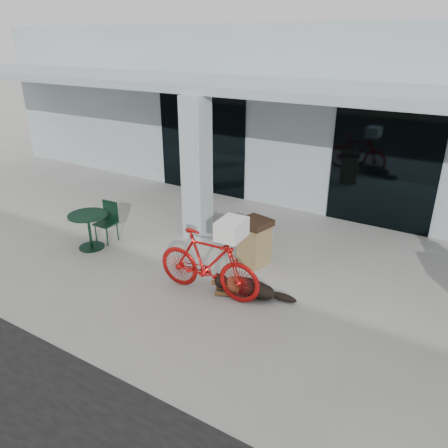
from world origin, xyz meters
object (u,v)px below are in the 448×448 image
Objects in this scene: bicycle at (208,264)px; dog at (250,287)px; cafe_chair_near at (106,223)px; trash_receptacle at (254,242)px; cafe_table_near at (90,231)px.

bicycle is 0.84m from dog.
dog is 3.78m from cafe_chair_near.
bicycle is 1.41m from trash_receptacle.
trash_receptacle is (3.32, 1.21, 0.09)m from cafe_table_near.
bicycle is 2.20× the size of cafe_chair_near.
bicycle reaches higher than trash_receptacle.
cafe_table_near is 0.92× the size of cafe_chair_near.
dog is 1.24× the size of cafe_chair_near.
cafe_table_near is (-3.82, -0.11, 0.20)m from dog.
cafe_chair_near is 0.95× the size of trash_receptacle.
trash_receptacle is at bearing -10.00° from bicycle.
dog is 1.18× the size of trash_receptacle.
cafe_table_near is at bearing -100.55° from cafe_chair_near.
trash_receptacle is at bearing 20.01° from cafe_table_near.
trash_receptacle is at bearing 12.19° from cafe_chair_near.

